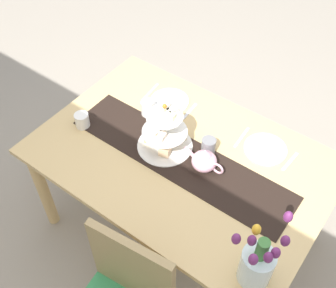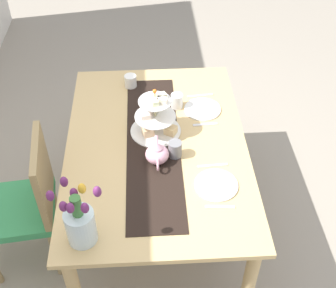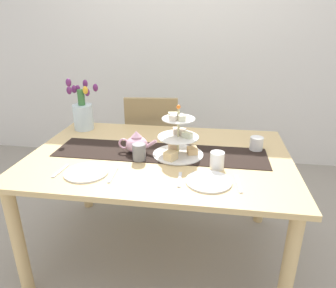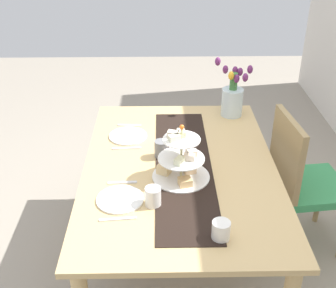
{
  "view_description": "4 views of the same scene",
  "coord_description": "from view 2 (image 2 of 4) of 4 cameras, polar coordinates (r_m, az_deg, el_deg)",
  "views": [
    {
      "loc": [
        -0.8,
        1.2,
        2.42
      ],
      "look_at": [
        0.07,
        0.02,
        0.79
      ],
      "focal_mm": 44.87,
      "sensor_mm": 36.0,
      "label": 1
    },
    {
      "loc": [
        -1.89,
        0.04,
        2.49
      ],
      "look_at": [
        -0.09,
        -0.06,
        0.81
      ],
      "focal_mm": 47.83,
      "sensor_mm": 36.0,
      "label": 2
    },
    {
      "loc": [
        0.3,
        -1.66,
        1.47
      ],
      "look_at": [
        0.05,
        0.02,
        0.78
      ],
      "focal_mm": 32.85,
      "sensor_mm": 36.0,
      "label": 3
    },
    {
      "loc": [
        2.02,
        -0.1,
        2.01
      ],
      "look_at": [
        -0.1,
        -0.06,
        0.81
      ],
      "focal_mm": 47.2,
      "sensor_mm": 36.0,
      "label": 4
    }
  ],
  "objects": [
    {
      "name": "dinner_plate_right",
      "position": [
        2.83,
        4.42,
        4.45
      ],
      "size": [
        0.23,
        0.23,
        0.01
      ],
      "primitive_type": "cylinder",
      "color": "white",
      "rests_on": "dining_table"
    },
    {
      "name": "table_runner",
      "position": [
        2.58,
        -1.92,
        -0.03
      ],
      "size": [
        1.27,
        0.3,
        0.0
      ],
      "primitive_type": "cube",
      "color": "black",
      "rests_on": "dining_table"
    },
    {
      "name": "dinner_plate_left",
      "position": [
        2.37,
        6.16,
        -5.22
      ],
      "size": [
        0.23,
        0.23,
        0.01
      ],
      "primitive_type": "cylinder",
      "color": "white",
      "rests_on": "dining_table"
    },
    {
      "name": "chair_left",
      "position": [
        2.7,
        -17.43,
        -6.87
      ],
      "size": [
        0.46,
        0.46,
        0.91
      ],
      "color": "#9C8254",
      "rests_on": "ground_plane"
    },
    {
      "name": "mug_white_text",
      "position": [
        2.82,
        1.13,
        5.51
      ],
      "size": [
        0.08,
        0.08,
        0.09
      ],
      "primitive_type": "cylinder",
      "color": "white",
      "rests_on": "dining_table"
    },
    {
      "name": "mug_grey",
      "position": [
        2.48,
        0.9,
        -0.64
      ],
      "size": [
        0.08,
        0.08,
        0.09
      ],
      "primitive_type": "cylinder",
      "color": "slate",
      "rests_on": "table_runner"
    },
    {
      "name": "knife_left",
      "position": [
        2.47,
        5.7,
        -2.75
      ],
      "size": [
        0.02,
        0.17,
        0.01
      ],
      "primitive_type": "cube",
      "rotation": [
        0.0,
        0.0,
        0.06
      ],
      "color": "silver",
      "rests_on": "dining_table"
    },
    {
      "name": "ground_plane",
      "position": [
        3.12,
        -1.25,
        -9.8
      ],
      "size": [
        8.0,
        8.0,
        0.0
      ],
      "primitive_type": "plane",
      "color": "gray"
    },
    {
      "name": "fork_left",
      "position": [
        2.28,
        6.65,
        -7.97
      ],
      "size": [
        0.03,
        0.15,
        0.01
      ],
      "primitive_type": "cube",
      "rotation": [
        0.0,
        0.0,
        -0.07
      ],
      "color": "silver",
      "rests_on": "dining_table"
    },
    {
      "name": "tulip_vase",
      "position": [
        2.09,
        -11.2,
        -9.68
      ],
      "size": [
        0.19,
        0.24,
        0.39
      ],
      "color": "silver",
      "rests_on": "dining_table"
    },
    {
      "name": "dining_table",
      "position": [
        2.65,
        -1.46,
        -1.54
      ],
      "size": [
        1.55,
        1.04,
        0.72
      ],
      "color": "tan",
      "rests_on": "ground_plane"
    },
    {
      "name": "teapot",
      "position": [
        2.44,
        -1.4,
        -1.25
      ],
      "size": [
        0.24,
        0.13,
        0.14
      ],
      "color": "#E5A8BC",
      "rests_on": "table_runner"
    },
    {
      "name": "knife_right",
      "position": [
        2.94,
        4.09,
        6.18
      ],
      "size": [
        0.03,
        0.17,
        0.01
      ],
      "primitive_type": "cube",
      "rotation": [
        0.0,
        0.0,
        0.09
      ],
      "color": "silver",
      "rests_on": "dining_table"
    },
    {
      "name": "tiered_cake_stand",
      "position": [
        2.6,
        -1.56,
        3.18
      ],
      "size": [
        0.3,
        0.3,
        0.3
      ],
      "color": "beige",
      "rests_on": "table_runner"
    },
    {
      "name": "fork_right",
      "position": [
        2.72,
        4.76,
        2.51
      ],
      "size": [
        0.02,
        0.15,
        0.01
      ],
      "primitive_type": "cube",
      "rotation": [
        0.0,
        0.0,
        0.06
      ],
      "color": "silver",
      "rests_on": "dining_table"
    },
    {
      "name": "cream_jug",
      "position": [
        3.01,
        -4.8,
        7.98
      ],
      "size": [
        0.08,
        0.08,
        0.08
      ],
      "primitive_type": "cylinder",
      "color": "white",
      "rests_on": "dining_table"
    }
  ]
}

